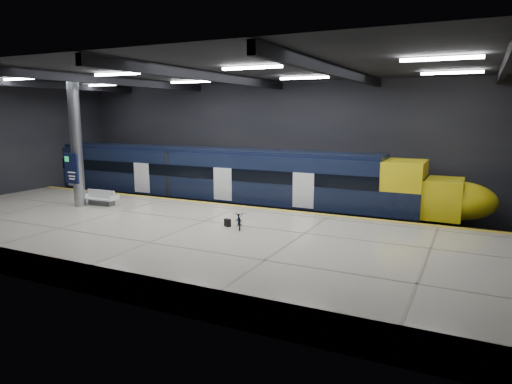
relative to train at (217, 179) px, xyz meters
The scene contains 10 objects.
ground 6.67m from the train, 60.00° to the right, with size 30.00×30.00×0.00m, color black.
room_shell 7.32m from the train, 60.00° to the right, with size 30.10×16.10×8.05m.
platform 8.73m from the train, 68.36° to the right, with size 30.00×11.00×1.10m, color beige.
safety_strip 4.30m from the train, 40.88° to the right, with size 30.00×0.40×0.01m, color gold.
rails 3.74m from the train, ahead, with size 30.00×1.52×0.16m.
train is the anchor object (origin of this frame).
bench 7.06m from the train, 124.41° to the right, with size 1.93×0.86×0.84m.
bicycle 8.75m from the train, 52.80° to the right, with size 0.51×1.46×0.77m, color #99999E.
pannier_bag 8.42m from the train, 56.07° to the right, with size 0.30×0.18×0.35m, color black.
info_column 8.46m from the train, 126.50° to the right, with size 0.90×0.78×6.90m.
Camera 1 is at (11.38, -18.68, 6.12)m, focal length 32.00 mm.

